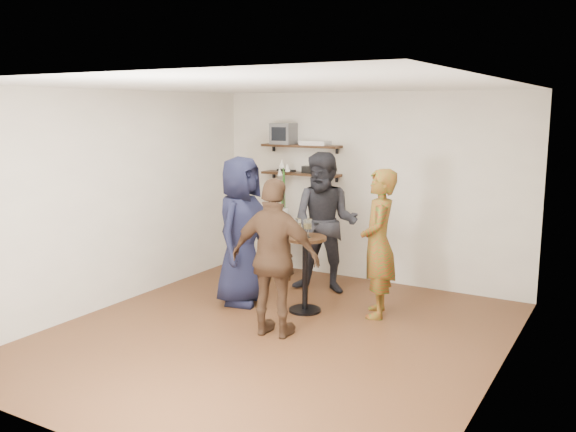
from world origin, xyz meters
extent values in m
cube|color=#4B2718|center=(0.00, 0.00, -0.02)|extent=(4.50, 5.00, 0.04)
cube|color=white|center=(0.00, 0.00, 2.62)|extent=(4.50, 5.00, 0.04)
cube|color=beige|center=(0.00, 2.52, 1.30)|extent=(4.50, 0.04, 2.60)
cube|color=beige|center=(0.00, -2.52, 1.30)|extent=(4.50, 0.04, 2.60)
cube|color=beige|center=(-2.27, 0.00, 1.30)|extent=(0.04, 5.00, 2.60)
cube|color=beige|center=(2.27, 0.00, 1.30)|extent=(0.04, 5.00, 2.60)
cube|color=black|center=(-1.00, 2.38, 1.85)|extent=(1.20, 0.25, 0.04)
cube|color=black|center=(-1.00, 2.38, 1.45)|extent=(1.20, 0.25, 0.04)
cube|color=#59595B|center=(-1.28, 2.38, 2.02)|extent=(0.32, 0.30, 0.30)
cube|color=silver|center=(-0.77, 2.38, 1.90)|extent=(0.40, 0.24, 0.06)
cube|color=black|center=(-0.86, 2.38, 1.52)|extent=(0.22, 0.10, 0.10)
cube|color=black|center=(-1.27, 2.42, 1.48)|extent=(0.30, 0.05, 0.03)
cube|color=black|center=(-1.13, 2.11, 0.64)|extent=(0.65, 0.65, 0.04)
cylinder|color=black|center=(-1.35, 1.89, 0.31)|extent=(0.04, 0.04, 0.62)
cylinder|color=black|center=(-0.91, 1.89, 0.31)|extent=(0.04, 0.04, 0.62)
cylinder|color=black|center=(-1.35, 2.33, 0.31)|extent=(0.04, 0.04, 0.62)
cylinder|color=black|center=(-0.91, 2.33, 0.31)|extent=(0.04, 0.04, 0.62)
cylinder|color=silver|center=(-1.13, 2.11, 0.82)|extent=(0.15, 0.15, 0.32)
cylinder|color=#2B7521|center=(-1.15, 2.11, 1.14)|extent=(0.01, 0.07, 0.58)
cone|color=white|center=(-1.19, 2.11, 1.50)|extent=(0.07, 0.09, 0.13)
cylinder|color=#2B7521|center=(-1.12, 2.12, 1.18)|extent=(0.04, 0.06, 0.64)
cone|color=white|center=(-1.09, 2.14, 1.56)|extent=(0.11, 0.13, 0.13)
cylinder|color=#2B7521|center=(-1.13, 2.09, 1.21)|extent=(0.10, 0.09, 0.70)
cone|color=white|center=(-1.13, 2.06, 1.63)|extent=(0.14, 0.13, 0.14)
cylinder|color=black|center=(-0.09, 0.85, 0.89)|extent=(0.50, 0.50, 0.04)
cylinder|color=black|center=(-0.09, 0.85, 0.45)|extent=(0.07, 0.07, 0.84)
cylinder|color=black|center=(-0.09, 0.85, 0.01)|extent=(0.38, 0.38, 0.03)
cylinder|color=silver|center=(-0.17, 0.81, 0.91)|extent=(0.06, 0.06, 0.00)
cylinder|color=silver|center=(-0.17, 0.81, 0.96)|extent=(0.01, 0.01, 0.09)
cylinder|color=silver|center=(-0.17, 0.81, 1.06)|extent=(0.07, 0.07, 0.11)
cylinder|color=#E4C05D|center=(-0.17, 0.81, 1.04)|extent=(0.06, 0.06, 0.06)
cylinder|color=silver|center=(-0.03, 0.81, 0.91)|extent=(0.07, 0.07, 0.00)
cylinder|color=silver|center=(-0.03, 0.81, 0.96)|extent=(0.01, 0.01, 0.10)
cylinder|color=silver|center=(-0.03, 0.81, 1.07)|extent=(0.07, 0.07, 0.12)
cylinder|color=#E4C05D|center=(-0.03, 0.81, 1.04)|extent=(0.07, 0.07, 0.07)
cylinder|color=silver|center=(-0.12, 0.92, 0.91)|extent=(0.06, 0.06, 0.00)
cylinder|color=silver|center=(-0.12, 0.92, 0.95)|extent=(0.01, 0.01, 0.08)
cylinder|color=silver|center=(-0.12, 0.92, 1.05)|extent=(0.06, 0.06, 0.10)
cylinder|color=#E4C05D|center=(-0.12, 0.92, 1.02)|extent=(0.06, 0.06, 0.06)
cylinder|color=silver|center=(-0.08, 0.85, 0.91)|extent=(0.06, 0.06, 0.00)
cylinder|color=silver|center=(-0.08, 0.85, 0.95)|extent=(0.01, 0.01, 0.09)
cylinder|color=silver|center=(-0.08, 0.85, 1.06)|extent=(0.07, 0.07, 0.11)
cylinder|color=#E4C05D|center=(-0.08, 0.85, 1.03)|extent=(0.06, 0.06, 0.06)
imported|color=#9D2311|center=(0.70, 1.14, 0.86)|extent=(0.60, 0.73, 1.71)
imported|color=black|center=(-0.25, 1.67, 0.91)|extent=(1.00, 0.85, 1.83)
imported|color=black|center=(-0.93, 0.74, 0.91)|extent=(0.68, 0.95, 1.82)
imported|color=#412B1B|center=(0.01, 0.01, 0.84)|extent=(1.02, 0.52, 1.68)
camera|label=1|loc=(3.22, -5.25, 2.38)|focal=38.00mm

